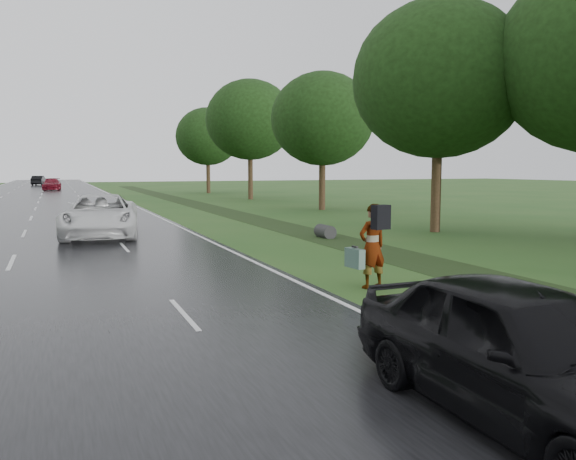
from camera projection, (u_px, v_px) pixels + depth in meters
The scene contains 13 objects.
road at pixel (40, 199), 50.81m from camera, with size 14.00×180.00×0.04m, color black.
edge_stripe_east at pixel (117, 198), 53.39m from camera, with size 0.12×180.00×0.01m, color silver.
center_line at pixel (40, 199), 50.81m from camera, with size 0.12×180.00×0.01m, color silver.
drainage_ditch at pixel (255, 219), 31.07m from camera, with size 2.20×120.00×0.56m.
tree_east_b at pixel (439, 80), 24.45m from camera, with size 7.60×7.60×10.11m.
tree_east_c at pixel (323, 119), 37.82m from camera, with size 7.00×7.00×9.29m.
tree_east_d at pixel (250, 120), 50.40m from camera, with size 8.00×8.00×10.76m.
tree_east_f at pixel (208, 137), 63.22m from camera, with size 7.20×7.20×9.62m.
pedestrian at pixel (372, 245), 13.28m from camera, with size 0.97×0.78×2.02m.
white_pickup at pixel (101, 215), 23.09m from camera, with size 2.88×6.24×1.73m, color silver.
dark_sedan at pixel (522, 350), 6.21m from camera, with size 1.90×4.73×1.61m, color black.
far_car_red at pixel (52, 184), 71.47m from camera, with size 2.11×5.19×1.51m, color maroon.
far_car_dark at pixel (39, 181), 91.02m from camera, with size 1.64×4.71×1.55m, color black.
Camera 1 is at (1.29, -10.57, 2.86)m, focal length 35.00 mm.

